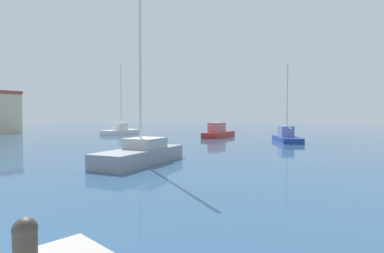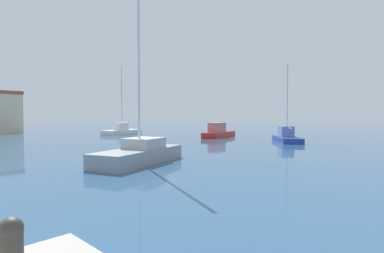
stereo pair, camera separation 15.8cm
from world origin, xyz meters
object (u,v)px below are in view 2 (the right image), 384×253
Objects in this scene: mooring_bollard at (11,245)px; sailboat_grey_distant_north at (140,153)px; motorboat_red_far_left at (218,132)px; sailboat_blue_outer_mooring at (287,136)px; sailboat_white_near_pier at (122,130)px.

mooring_bollard is 0.06× the size of sailboat_grey_distant_north.
motorboat_red_far_left is at bearing 35.43° from mooring_bollard.
sailboat_blue_outer_mooring is 0.80× the size of sailboat_white_near_pier.
sailboat_grey_distant_north is at bearing -178.25° from sailboat_blue_outer_mooring.
sailboat_grey_distant_north reaches higher than motorboat_red_far_left.
mooring_bollard is at bearing -131.66° from sailboat_grey_distant_north.
sailboat_grey_distant_north is at bearing 48.34° from mooring_bollard.
sailboat_white_near_pier reaches higher than mooring_bollard.
sailboat_blue_outer_mooring is 18.25m from sailboat_grey_distant_north.
sailboat_blue_outer_mooring is at bearing -92.45° from motorboat_red_far_left.
sailboat_white_near_pier is at bearing 101.27° from sailboat_blue_outer_mooring.
sailboat_blue_outer_mooring is at bearing 1.75° from sailboat_grey_distant_north.
motorboat_red_far_left is (0.38, 8.97, 0.05)m from sailboat_blue_outer_mooring.
mooring_bollard is 0.08× the size of sailboat_blue_outer_mooring.
sailboat_blue_outer_mooring reaches higher than mooring_bollard.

